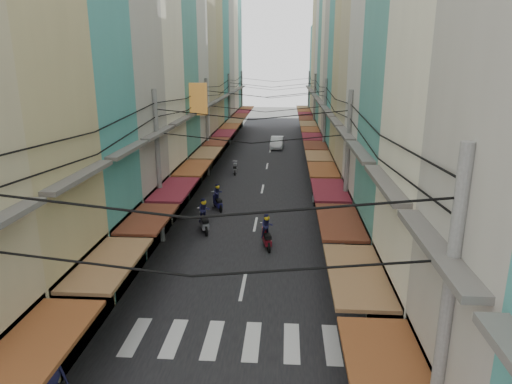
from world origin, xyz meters
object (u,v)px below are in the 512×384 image
at_px(market_umbrella, 394,292).
at_px(traffic_sign, 368,250).
at_px(bicycle, 390,304).
at_px(white_car, 277,148).

xyz_separation_m(market_umbrella, traffic_sign, (-0.31, 3.51, 0.07)).
bearing_deg(market_umbrella, bicycle, 77.72).
bearing_deg(bicycle, traffic_sign, 57.39).
bearing_deg(white_car, market_umbrella, -80.48).
bearing_deg(traffic_sign, bicycle, -44.96).
distance_m(market_umbrella, traffic_sign, 3.52).
height_order(bicycle, market_umbrella, market_umbrella).
xyz_separation_m(bicycle, traffic_sign, (-0.88, 0.88, 1.98)).
height_order(white_car, market_umbrella, market_umbrella).
xyz_separation_m(white_car, bicycle, (5.42, -34.44, 0.00)).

